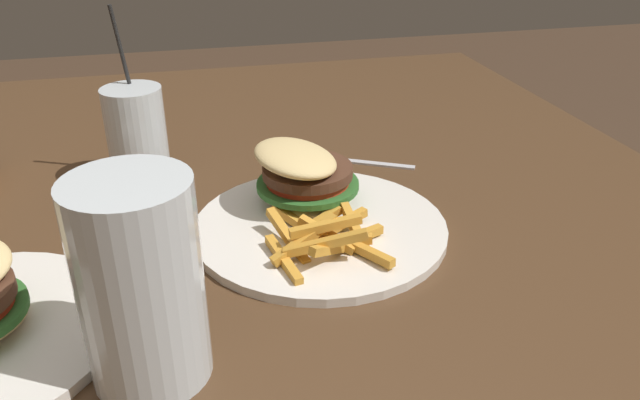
{
  "coord_description": "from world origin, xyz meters",
  "views": [
    {
      "loc": [
        -0.57,
        -0.05,
        1.1
      ],
      "look_at": [
        0.01,
        -0.19,
        0.79
      ],
      "focal_mm": 35.0,
      "sensor_mm": 36.0,
      "label": 1
    }
  ],
  "objects_px": {
    "beer_glass": "(141,286)",
    "spoon": "(305,152)",
    "meal_plate_near": "(312,203)",
    "juice_glass": "(139,138)"
  },
  "relations": [
    {
      "from": "meal_plate_near",
      "to": "beer_glass",
      "type": "distance_m",
      "value": 0.28
    },
    {
      "from": "juice_glass",
      "to": "spoon",
      "type": "distance_m",
      "value": 0.23
    },
    {
      "from": "meal_plate_near",
      "to": "beer_glass",
      "type": "bearing_deg",
      "value": 139.13
    },
    {
      "from": "spoon",
      "to": "beer_glass",
      "type": "bearing_deg",
      "value": 90.04
    },
    {
      "from": "meal_plate_near",
      "to": "spoon",
      "type": "xyz_separation_m",
      "value": [
        0.18,
        -0.03,
        -0.02
      ]
    },
    {
      "from": "beer_glass",
      "to": "spoon",
      "type": "xyz_separation_m",
      "value": [
        0.39,
        -0.21,
        -0.07
      ]
    },
    {
      "from": "beer_glass",
      "to": "juice_glass",
      "type": "xyz_separation_m",
      "value": [
        0.37,
        0.01,
        -0.02
      ]
    },
    {
      "from": "juice_glass",
      "to": "spoon",
      "type": "height_order",
      "value": "juice_glass"
    },
    {
      "from": "beer_glass",
      "to": "juice_glass",
      "type": "distance_m",
      "value": 0.37
    },
    {
      "from": "meal_plate_near",
      "to": "juice_glass",
      "type": "distance_m",
      "value": 0.25
    }
  ]
}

